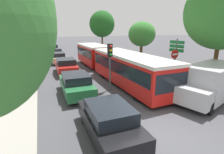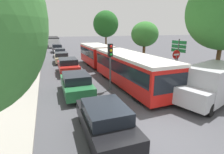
{
  "view_description": "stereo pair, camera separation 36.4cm",
  "coord_description": "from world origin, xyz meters",
  "px_view_note": "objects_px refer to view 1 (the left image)",
  "views": [
    {
      "loc": [
        -4.19,
        -5.32,
        4.41
      ],
      "look_at": [
        0.2,
        5.38,
        1.2
      ],
      "focal_mm": 28.0,
      "sensor_mm": 36.0,
      "label": 1
    },
    {
      "loc": [
        -3.85,
        -5.46,
        4.41
      ],
      "look_at": [
        0.2,
        5.38,
        1.2
      ],
      "focal_mm": 28.0,
      "sensor_mm": 36.0,
      "label": 2
    }
  ],
  "objects_px": {
    "queued_car_graphite": "(53,48)",
    "no_entry_sign": "(174,62)",
    "direction_sign_post": "(176,51)",
    "tree_left_far": "(23,21)",
    "white_van": "(211,82)",
    "queued_car_green": "(76,84)",
    "queued_car_red": "(66,66)",
    "traffic_light": "(110,57)",
    "articulated_bus": "(111,60)",
    "queued_car_tan": "(58,58)",
    "tree_right_far": "(102,24)",
    "tree_left_mid": "(6,24)",
    "queued_car_white": "(56,53)",
    "city_bus_rear": "(49,41)",
    "queued_car_black": "(109,120)",
    "tree_right_mid": "(142,34)",
    "tree_right_near": "(223,12)"
  },
  "relations": [
    {
      "from": "direction_sign_post",
      "to": "tree_right_near",
      "type": "xyz_separation_m",
      "value": [
        0.97,
        -3.03,
        2.94
      ]
    },
    {
      "from": "queued_car_tan",
      "to": "queued_car_graphite",
      "type": "bearing_deg",
      "value": -0.2
    },
    {
      "from": "queued_car_tan",
      "to": "queued_car_white",
      "type": "bearing_deg",
      "value": -1.81
    },
    {
      "from": "direction_sign_post",
      "to": "tree_left_far",
      "type": "height_order",
      "value": "tree_left_far"
    },
    {
      "from": "traffic_light",
      "to": "tree_left_far",
      "type": "distance_m",
      "value": 13.47
    },
    {
      "from": "tree_left_far",
      "to": "white_van",
      "type": "bearing_deg",
      "value": -55.61
    },
    {
      "from": "city_bus_rear",
      "to": "queued_car_white",
      "type": "distance_m",
      "value": 18.61
    },
    {
      "from": "no_entry_sign",
      "to": "tree_right_far",
      "type": "distance_m",
      "value": 21.44
    },
    {
      "from": "queued_car_green",
      "to": "queued_car_tan",
      "type": "height_order",
      "value": "queued_car_green"
    },
    {
      "from": "queued_car_green",
      "to": "queued_car_red",
      "type": "height_order",
      "value": "queued_car_red"
    },
    {
      "from": "traffic_light",
      "to": "direction_sign_post",
      "type": "relative_size",
      "value": 0.94
    },
    {
      "from": "queued_car_black",
      "to": "tree_right_mid",
      "type": "height_order",
      "value": "tree_right_mid"
    },
    {
      "from": "direction_sign_post",
      "to": "tree_right_near",
      "type": "distance_m",
      "value": 4.33
    },
    {
      "from": "white_van",
      "to": "tree_left_mid",
      "type": "distance_m",
      "value": 13.09
    },
    {
      "from": "white_van",
      "to": "queued_car_graphite",
      "type": "bearing_deg",
      "value": -93.53
    },
    {
      "from": "queued_car_graphite",
      "to": "direction_sign_post",
      "type": "bearing_deg",
      "value": -159.46
    },
    {
      "from": "white_van",
      "to": "traffic_light",
      "type": "distance_m",
      "value": 6.66
    },
    {
      "from": "traffic_light",
      "to": "queued_car_green",
      "type": "bearing_deg",
      "value": -91.19
    },
    {
      "from": "white_van",
      "to": "tree_right_near",
      "type": "xyz_separation_m",
      "value": [
        2.29,
        1.63,
        4.26
      ]
    },
    {
      "from": "queued_car_graphite",
      "to": "direction_sign_post",
      "type": "distance_m",
      "value": 25.23
    },
    {
      "from": "queued_car_red",
      "to": "queued_car_graphite",
      "type": "distance_m",
      "value": 17.71
    },
    {
      "from": "white_van",
      "to": "queued_car_white",
      "type": "bearing_deg",
      "value": -89.92
    },
    {
      "from": "queued_car_black",
      "to": "traffic_light",
      "type": "relative_size",
      "value": 1.23
    },
    {
      "from": "white_van",
      "to": "tree_left_far",
      "type": "height_order",
      "value": "tree_left_far"
    },
    {
      "from": "city_bus_rear",
      "to": "traffic_light",
      "type": "distance_m",
      "value": 36.6
    },
    {
      "from": "queued_car_white",
      "to": "traffic_light",
      "type": "bearing_deg",
      "value": -172.36
    },
    {
      "from": "tree_right_near",
      "to": "tree_right_mid",
      "type": "height_order",
      "value": "tree_right_near"
    },
    {
      "from": "queued_car_green",
      "to": "tree_left_mid",
      "type": "distance_m",
      "value": 5.67
    },
    {
      "from": "queued_car_green",
      "to": "queued_car_graphite",
      "type": "distance_m",
      "value": 24.07
    },
    {
      "from": "queued_car_red",
      "to": "articulated_bus",
      "type": "bearing_deg",
      "value": -118.79
    },
    {
      "from": "city_bus_rear",
      "to": "no_entry_sign",
      "type": "height_order",
      "value": "no_entry_sign"
    },
    {
      "from": "tree_left_mid",
      "to": "tree_left_far",
      "type": "bearing_deg",
      "value": 88.21
    },
    {
      "from": "queued_car_white",
      "to": "tree_right_mid",
      "type": "bearing_deg",
      "value": -136.43
    },
    {
      "from": "queued_car_graphite",
      "to": "traffic_light",
      "type": "xyz_separation_m",
      "value": [
        2.24,
        -24.1,
        1.74
      ]
    },
    {
      "from": "queued_car_black",
      "to": "tree_left_far",
      "type": "xyz_separation_m",
      "value": [
        -3.79,
        17.12,
        4.47
      ]
    },
    {
      "from": "tree_right_near",
      "to": "tree_right_mid",
      "type": "xyz_separation_m",
      "value": [
        0.03,
        10.31,
        -1.76
      ]
    },
    {
      "from": "queued_car_black",
      "to": "tree_right_mid",
      "type": "bearing_deg",
      "value": -35.3
    },
    {
      "from": "traffic_light",
      "to": "no_entry_sign",
      "type": "height_order",
      "value": "traffic_light"
    },
    {
      "from": "tree_right_mid",
      "to": "tree_right_far",
      "type": "distance_m",
      "value": 12.89
    },
    {
      "from": "white_van",
      "to": "no_entry_sign",
      "type": "xyz_separation_m",
      "value": [
        0.24,
        3.6,
        0.64
      ]
    },
    {
      "from": "queued_car_green",
      "to": "direction_sign_post",
      "type": "height_order",
      "value": "direction_sign_post"
    },
    {
      "from": "queued_car_red",
      "to": "traffic_light",
      "type": "distance_m",
      "value": 6.99
    },
    {
      "from": "articulated_bus",
      "to": "tree_right_far",
      "type": "relative_size",
      "value": 2.23
    },
    {
      "from": "no_entry_sign",
      "to": "tree_left_far",
      "type": "bearing_deg",
      "value": -137.95
    },
    {
      "from": "queued_car_graphite",
      "to": "no_entry_sign",
      "type": "xyz_separation_m",
      "value": [
        7.46,
        -24.74,
        1.12
      ]
    },
    {
      "from": "queued_car_green",
      "to": "queued_car_white",
      "type": "bearing_deg",
      "value": -0.31
    },
    {
      "from": "direction_sign_post",
      "to": "tree_left_far",
      "type": "distance_m",
      "value": 16.92
    },
    {
      "from": "queued_car_black",
      "to": "queued_car_green",
      "type": "relative_size",
      "value": 0.97
    },
    {
      "from": "queued_car_black",
      "to": "queued_car_green",
      "type": "bearing_deg",
      "value": 3.99
    },
    {
      "from": "queued_car_red",
      "to": "tree_left_mid",
      "type": "height_order",
      "value": "tree_left_mid"
    }
  ]
}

